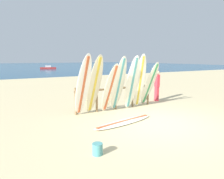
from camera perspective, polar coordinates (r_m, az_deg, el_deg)
The scene contains 14 objects.
ground_plane at distance 6.70m, azimuth 13.11°, elevation -9.63°, with size 120.00×120.00×0.00m, color beige.
ocean_water at distance 62.83m, azimuth -25.62°, elevation 6.19°, with size 120.00×80.00×0.01m, color navy.
surfboard_rack at distance 8.18m, azimuth 1.03°, elevation -1.32°, with size 3.58×0.09×1.04m.
surfboard_leaning_far_left at distance 7.02m, azimuth -8.42°, elevation 1.02°, with size 0.61×1.05×2.30m.
surfboard_leaning_left at distance 7.35m, azimuth -5.15°, elevation 1.32°, with size 0.70×1.00×2.27m.
surfboard_leaning_center_left at distance 7.51m, azimuth -0.59°, elevation 0.30°, with size 0.73×0.96×1.96m.
surfboard_leaning_center at distance 7.80m, azimuth 1.95°, elevation 1.63°, with size 0.65×0.83×2.23m.
surfboard_leaning_center_right at distance 8.02m, azimuth 5.83°, elevation 1.87°, with size 0.57×0.73×2.25m.
surfboard_leaning_right at distance 8.45m, azimuth 8.15°, elevation 2.43°, with size 0.57×0.72×2.32m.
surfboard_leaning_far_right at distance 8.84m, azimuth 10.90°, elevation 1.56°, with size 0.56×1.00×1.99m.
surfboard_lying_on_sand at distance 6.60m, azimuth 3.56°, elevation -9.37°, with size 2.46×0.90×0.08m.
beachgoer_standing at distance 10.05m, azimuth 12.96°, elevation 1.52°, with size 0.21×0.26×1.54m.
small_boat_offshore at distance 42.45m, azimuth -18.08°, elevation 6.05°, with size 3.21×1.51×0.71m.
sand_bucket at distance 4.55m, azimuth -4.25°, elevation -16.89°, with size 0.23×0.23×0.26m, color teal.
Camera 1 is at (-4.34, -4.65, 2.11)m, focal length 31.41 mm.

